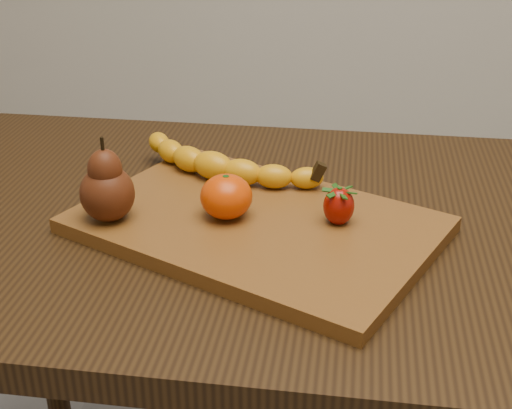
# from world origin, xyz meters

# --- Properties ---
(table) EXTENTS (1.00, 0.70, 0.76)m
(table) POSITION_xyz_m (0.00, 0.00, 0.66)
(table) COLOR black
(table) RESTS_ON ground
(cutting_board) EXTENTS (0.53, 0.46, 0.02)m
(cutting_board) POSITION_xyz_m (0.05, -0.05, 0.77)
(cutting_board) COLOR brown
(cutting_board) RESTS_ON table
(banana) EXTENTS (0.27, 0.17, 0.04)m
(banana) POSITION_xyz_m (-0.03, 0.07, 0.80)
(banana) COLOR #EBA00B
(banana) RESTS_ON cutting_board
(pear) EXTENTS (0.09, 0.09, 0.11)m
(pear) POSITION_xyz_m (-0.14, -0.07, 0.84)
(pear) COLOR #4E1F0C
(pear) RESTS_ON cutting_board
(mandarin) EXTENTS (0.09, 0.09, 0.06)m
(mandarin) POSITION_xyz_m (0.01, -0.05, 0.81)
(mandarin) COLOR #D73C02
(mandarin) RESTS_ON cutting_board
(strawberry) EXTENTS (0.05, 0.05, 0.05)m
(strawberry) POSITION_xyz_m (0.16, -0.04, 0.81)
(strawberry) COLOR #940D04
(strawberry) RESTS_ON cutting_board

